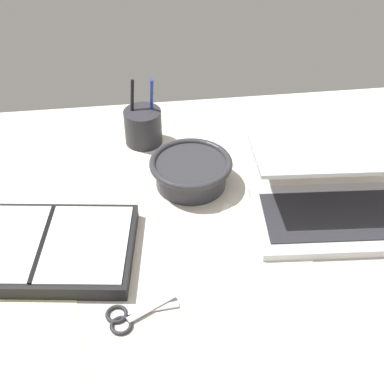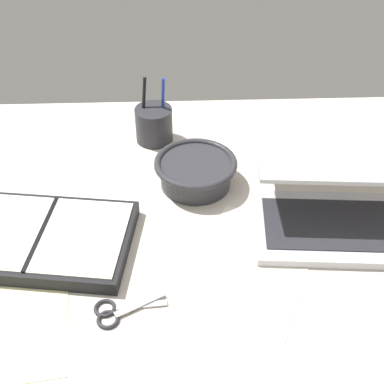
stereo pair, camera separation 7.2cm
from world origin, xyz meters
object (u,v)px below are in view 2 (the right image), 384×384
object	(u,v)px
laptop	(334,203)
scissors	(115,312)
planner	(43,238)
pen_cup	(154,124)
bowl	(196,171)

from	to	relation	value
laptop	scissors	size ratio (longest dim) A/B	2.61
planner	scissors	bearing A→B (deg)	-40.49
laptop	scissors	distance (cm)	47.35
pen_cup	laptop	bearing A→B (deg)	-40.51
pen_cup	planner	xyz separation A→B (cm)	(-20.86, -35.33, -2.76)
planner	laptop	bearing A→B (deg)	12.59
laptop	pen_cup	size ratio (longest dim) A/B	1.98
pen_cup	planner	size ratio (longest dim) A/B	0.46
pen_cup	scissors	world-z (taller)	pen_cup
laptop	scissors	xyz separation A→B (cm)	(-42.00, -21.40, -4.46)
laptop	pen_cup	bearing A→B (deg)	143.84
bowl	pen_cup	bearing A→B (deg)	117.71
scissors	pen_cup	bearing A→B (deg)	67.19
laptop	planner	bearing A→B (deg)	-171.10
bowl	planner	xyz separation A→B (cm)	(-30.14, -17.65, -1.91)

